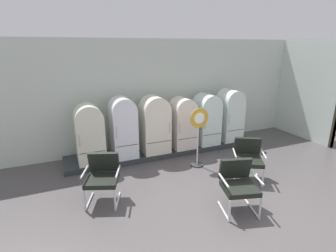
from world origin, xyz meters
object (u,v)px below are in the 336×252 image
at_px(refrigerator_0, 89,132).
at_px(refrigerator_2, 155,123).
at_px(sign_stand, 198,137).
at_px(refrigerator_5, 230,114).
at_px(armchair_right, 248,157).
at_px(armchair_center, 238,182).
at_px(refrigerator_4, 206,118).
at_px(armchair_left, 103,175).
at_px(refrigerator_1, 123,126).
at_px(refrigerator_3, 183,121).

relative_size(refrigerator_0, refrigerator_2, 0.95).
distance_m(refrigerator_0, sign_stand, 2.64).
xyz_separation_m(refrigerator_5, sign_stand, (-1.65, -1.04, -0.19)).
distance_m(refrigerator_2, refrigerator_5, 2.41).
bearing_deg(refrigerator_5, armchair_right, -114.97).
height_order(refrigerator_0, armchair_center, refrigerator_0).
bearing_deg(refrigerator_4, refrigerator_5, -0.58).
bearing_deg(sign_stand, armchair_center, -96.83).
height_order(refrigerator_2, armchair_left, refrigerator_2).
xyz_separation_m(refrigerator_2, armchair_left, (-1.67, -1.63, -0.40)).
bearing_deg(refrigerator_1, sign_stand, -32.55).
bearing_deg(armchair_right, refrigerator_1, 138.35).
distance_m(refrigerator_3, refrigerator_4, 0.78).
distance_m(refrigerator_5, armchair_left, 4.42).
relative_size(refrigerator_2, armchair_center, 1.64).
bearing_deg(refrigerator_2, refrigerator_1, 179.23).
bearing_deg(refrigerator_1, refrigerator_3, -0.18).
xyz_separation_m(refrigerator_2, armchair_right, (1.45, -2.03, -0.40)).
bearing_deg(refrigerator_1, refrigerator_4, 0.51).
height_order(refrigerator_4, sign_stand, refrigerator_4).
height_order(refrigerator_0, sign_stand, refrigerator_0).
xyz_separation_m(armchair_left, sign_stand, (2.43, 0.62, 0.23)).
height_order(refrigerator_1, armchair_right, refrigerator_1).
bearing_deg(refrigerator_2, sign_stand, -53.24).
height_order(armchair_left, armchair_center, same).
bearing_deg(refrigerator_5, armchair_left, -157.87).
bearing_deg(refrigerator_4, refrigerator_3, -178.00).
relative_size(refrigerator_1, refrigerator_2, 1.02).
bearing_deg(refrigerator_0, armchair_center, -52.51).
xyz_separation_m(refrigerator_0, refrigerator_3, (2.52, 0.01, -0.01)).
height_order(refrigerator_4, armchair_left, refrigerator_4).
bearing_deg(armchair_center, armchair_left, 150.39).
distance_m(refrigerator_1, refrigerator_4, 2.46).
distance_m(refrigerator_2, refrigerator_3, 0.84).
xyz_separation_m(refrigerator_0, refrigerator_4, (3.29, 0.04, 0.01)).
height_order(refrigerator_5, sign_stand, refrigerator_5).
bearing_deg(armchair_right, refrigerator_2, 125.54).
xyz_separation_m(refrigerator_4, refrigerator_5, (0.80, -0.01, 0.04)).
height_order(refrigerator_1, sign_stand, refrigerator_1).
distance_m(refrigerator_0, refrigerator_1, 0.84).
bearing_deg(refrigerator_0, sign_stand, -22.46).
distance_m(refrigerator_4, armchair_center, 3.14).
xyz_separation_m(refrigerator_0, refrigerator_5, (4.09, 0.03, 0.05)).
height_order(refrigerator_4, armchair_right, refrigerator_4).
xyz_separation_m(refrigerator_0, armchair_left, (0.01, -1.63, -0.36)).
relative_size(armchair_right, sign_stand, 0.62).
distance_m(refrigerator_0, refrigerator_2, 1.68).
xyz_separation_m(refrigerator_2, refrigerator_5, (2.41, 0.03, 0.01)).
bearing_deg(refrigerator_3, sign_stand, -94.47).
distance_m(refrigerator_0, armchair_left, 1.67).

